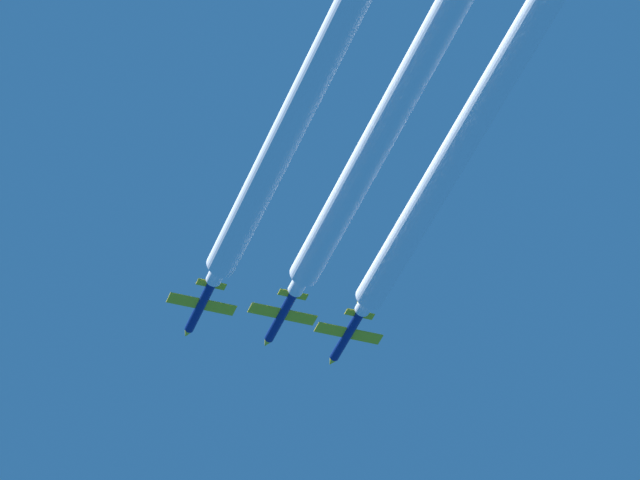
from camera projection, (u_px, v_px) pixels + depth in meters
jet_far_left at (200, 307)px, 277.21m from camera, size 8.55×12.45×2.99m
jet_inner_left at (281, 317)px, 279.04m from camera, size 8.55×12.45×2.99m
jet_center at (346, 336)px, 282.00m from camera, size 8.55×12.45×2.99m
smoke_trail_far_left at (324, 58)px, 242.44m from camera, size 3.62×83.10×3.62m
smoke_trail_inner_left at (423, 58)px, 242.65m from camera, size 3.62×87.49×3.62m
smoke_trail_center at (471, 126)px, 251.13m from camera, size 3.62×72.51×3.62m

